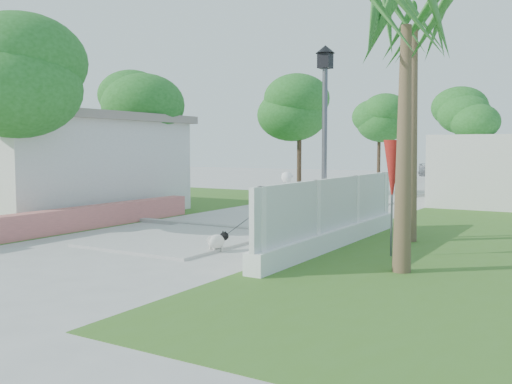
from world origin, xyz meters
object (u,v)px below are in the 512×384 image
Objects in this scene: street_lamp at (325,135)px; dog at (218,241)px; parked_car at (452,169)px; skateboarder at (267,210)px; patio_umbrella at (392,171)px; bollard at (304,196)px.

street_lamp reaches higher than dog.
parked_car is at bearing 96.11° from street_lamp.
parked_car is at bearing -64.57° from skateboarder.
parked_car is at bearing 99.72° from patio_umbrella.
dog is (1.35, -6.82, -0.35)m from bollard.
bollard is at bearing 117.31° from dog.
skateboarder is 27.71m from parked_car.
patio_umbrella reaches higher than parked_car.
bollard is 0.47× the size of skateboarder.
street_lamp reaches higher than parked_car.
bollard is 22.36m from parked_car.
parked_car is at bearing 109.09° from dog.
street_lamp is 1.92× the size of skateboarder.
skateboarder is at bearing -143.09° from street_lamp.
street_lamp is at bearing -121.43° from skateboarder.
parked_car reaches higher than dog.
bollard reaches higher than dog.
dog is at bearing -120.19° from street_lamp.
parked_car reaches higher than bollard.
skateboarder is at bearing 95.13° from dog.
bollard is at bearing 129.91° from patio_umbrella.
bollard is 0.47× the size of patio_umbrella.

